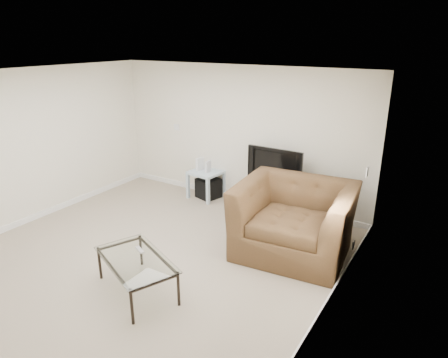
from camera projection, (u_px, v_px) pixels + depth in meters
The scene contains 18 objects.
floor at pixel (150, 257), 5.66m from camera, with size 5.00×5.00×0.00m, color tan.
ceiling at pixel (137, 76), 4.82m from camera, with size 5.00×5.00×0.00m, color white.
wall_back at pixel (238, 136), 7.24m from camera, with size 5.00×0.02×2.50m, color silver.
wall_left at pixel (28, 147), 6.47m from camera, with size 0.02×5.00×2.50m, color silver.
wall_right at pixel (331, 215), 4.00m from camera, with size 0.02×5.00×2.50m, color silver.
plate_back at pixel (177, 127), 7.92m from camera, with size 0.12×0.02×0.12m, color white.
plate_right_switch at pixel (367, 172), 5.29m from camera, with size 0.02×0.09×0.13m, color white.
plate_right_outlet at pixel (353, 245), 5.37m from camera, with size 0.02×0.08×0.12m, color white.
tv_stand at pixel (276, 196), 6.93m from camera, with size 0.78×0.54×0.65m, color black, non-canonical shape.
dvd_player at pixel (276, 186), 6.83m from camera, with size 0.47×0.33×0.07m, color black.
television at pixel (277, 164), 6.70m from camera, with size 0.91×0.18×0.57m, color black.
side_table at pixel (206, 184), 7.68m from camera, with size 0.56×0.56×0.53m, color silver, non-canonical shape.
subwoofer at pixel (208, 188), 7.70m from camera, with size 0.38×0.38×0.38m, color black.
game_console at pixel (200, 164), 7.61m from camera, with size 0.06×0.18×0.24m, color white.
game_case at pixel (208, 167), 7.50m from camera, with size 0.06×0.16×0.21m, color silver.
recliner at pixel (295, 208), 5.57m from camera, with size 1.57×1.02×1.37m, color #4C2F1B.
coffee_table at pixel (137, 275), 4.82m from camera, with size 1.14×0.64×0.44m, color black, non-canonical shape.
remote at pixel (140, 250), 4.93m from camera, with size 0.18×0.05×0.02m, color #B2B2B7.
Camera 1 is at (3.50, -3.67, 2.94)m, focal length 32.00 mm.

